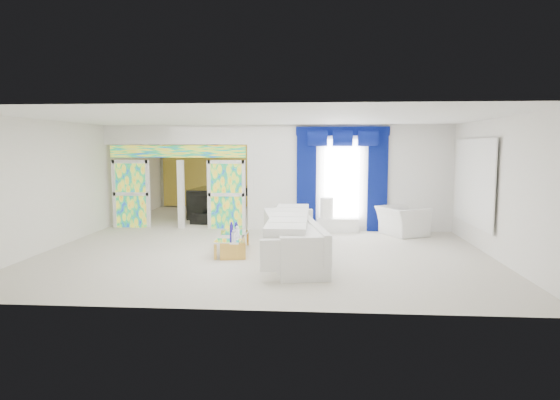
# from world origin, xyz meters

# --- Properties ---
(floor) EXTENTS (12.00, 12.00, 0.00)m
(floor) POSITION_xyz_m (0.00, 0.00, 0.00)
(floor) COLOR #B7AF9E
(floor) RESTS_ON ground
(dividing_wall) EXTENTS (5.70, 0.18, 3.00)m
(dividing_wall) POSITION_xyz_m (2.15, 1.00, 1.50)
(dividing_wall) COLOR white
(dividing_wall) RESTS_ON ground
(dividing_header) EXTENTS (4.30, 0.18, 0.55)m
(dividing_header) POSITION_xyz_m (-2.85, 1.00, 2.73)
(dividing_header) COLOR white
(dividing_header) RESTS_ON dividing_wall
(stained_panel_left) EXTENTS (0.95, 0.04, 2.00)m
(stained_panel_left) POSITION_xyz_m (-4.28, 1.00, 1.00)
(stained_panel_left) COLOR #994C3F
(stained_panel_left) RESTS_ON ground
(stained_panel_right) EXTENTS (0.95, 0.04, 2.00)m
(stained_panel_right) POSITION_xyz_m (-1.42, 1.00, 1.00)
(stained_panel_right) COLOR #994C3F
(stained_panel_right) RESTS_ON ground
(stained_transom) EXTENTS (4.00, 0.05, 0.35)m
(stained_transom) POSITION_xyz_m (-2.85, 1.00, 2.25)
(stained_transom) COLOR #994C3F
(stained_transom) RESTS_ON dividing_header
(window_pane) EXTENTS (1.00, 0.02, 2.30)m
(window_pane) POSITION_xyz_m (1.90, 0.90, 1.45)
(window_pane) COLOR white
(window_pane) RESTS_ON dividing_wall
(blue_drape_left) EXTENTS (0.55, 0.10, 2.80)m
(blue_drape_left) POSITION_xyz_m (0.90, 0.87, 1.40)
(blue_drape_left) COLOR #031244
(blue_drape_left) RESTS_ON ground
(blue_drape_right) EXTENTS (0.55, 0.10, 2.80)m
(blue_drape_right) POSITION_xyz_m (2.90, 0.87, 1.40)
(blue_drape_right) COLOR #031244
(blue_drape_right) RESTS_ON ground
(blue_pelmet) EXTENTS (2.60, 0.12, 0.25)m
(blue_pelmet) POSITION_xyz_m (1.90, 0.87, 2.82)
(blue_pelmet) COLOR #031244
(blue_pelmet) RESTS_ON dividing_wall
(wall_mirror) EXTENTS (0.04, 2.70, 1.90)m
(wall_mirror) POSITION_xyz_m (4.94, -1.00, 1.55)
(wall_mirror) COLOR white
(wall_mirror) RESTS_ON ground
(gold_curtains) EXTENTS (9.70, 0.12, 2.90)m
(gold_curtains) POSITION_xyz_m (0.00, 5.90, 1.50)
(gold_curtains) COLOR #B1772A
(gold_curtains) RESTS_ON ground
(white_sofa) EXTENTS (1.64, 4.32, 0.81)m
(white_sofa) POSITION_xyz_m (0.63, -2.42, 0.40)
(white_sofa) COLOR silver
(white_sofa) RESTS_ON ground
(coffee_table) EXTENTS (0.82, 1.70, 0.36)m
(coffee_table) POSITION_xyz_m (-0.72, -2.12, 0.18)
(coffee_table) COLOR gold
(coffee_table) RESTS_ON ground
(console_table) EXTENTS (1.18, 0.43, 0.39)m
(console_table) POSITION_xyz_m (1.78, 0.68, 0.19)
(console_table) COLOR white
(console_table) RESTS_ON ground
(table_lamp) EXTENTS (0.36, 0.36, 0.58)m
(table_lamp) POSITION_xyz_m (1.48, 0.68, 0.68)
(table_lamp) COLOR white
(table_lamp) RESTS_ON console_table
(armchair) EXTENTS (1.45, 1.52, 0.77)m
(armchair) POSITION_xyz_m (3.51, 0.31, 0.39)
(armchair) COLOR silver
(armchair) RESTS_ON ground
(grand_piano) EXTENTS (1.65, 2.06, 0.98)m
(grand_piano) POSITION_xyz_m (-2.21, 3.38, 0.49)
(grand_piano) COLOR black
(grand_piano) RESTS_ON ground
(piano_bench) EXTENTS (0.99, 0.46, 0.32)m
(piano_bench) POSITION_xyz_m (-2.21, 1.78, 0.16)
(piano_bench) COLOR black
(piano_bench) RESTS_ON ground
(tv_console) EXTENTS (0.63, 0.59, 0.85)m
(tv_console) POSITION_xyz_m (-4.66, 2.36, 0.42)
(tv_console) COLOR tan
(tv_console) RESTS_ON ground
(chandelier) EXTENTS (0.60, 0.60, 0.60)m
(chandelier) POSITION_xyz_m (-2.30, 3.40, 2.65)
(chandelier) COLOR gold
(chandelier) RESTS_ON ceiling
(decanters) EXTENTS (0.19, 0.87, 0.27)m
(decanters) POSITION_xyz_m (-0.69, -1.98, 0.45)
(decanters) COLOR silver
(decanters) RESTS_ON coffee_table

